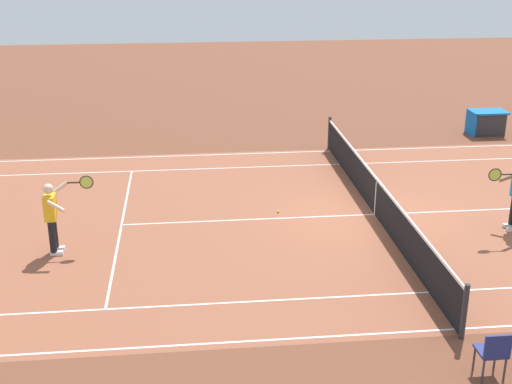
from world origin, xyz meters
TOP-DOWN VIEW (x-y plane):
  - ground_plane at (0.00, 0.00)m, footprint 60.00×60.00m
  - court_slab at (0.00, 0.00)m, footprint 24.20×11.40m
  - court_line_markings at (0.00, 0.00)m, footprint 23.85×11.05m
  - tennis_net at (0.00, 0.00)m, footprint 0.10×11.70m
  - tennis_player_near at (7.73, 1.44)m, footprint 1.06×0.78m
  - tennis_ball at (2.45, -0.38)m, footprint 0.07×0.07m
  - spectator_chair_7 at (-0.01, 6.99)m, footprint 0.44×0.44m
  - equipment_cart_tarped at (-5.90, -6.94)m, footprint 1.25×0.84m

SIDE VIEW (x-z plane):
  - ground_plane at x=0.00m, z-range 0.00..0.00m
  - court_slab at x=0.00m, z-range 0.00..0.00m
  - court_line_markings at x=0.00m, z-range 0.00..0.01m
  - tennis_ball at x=2.45m, z-range 0.00..0.07m
  - equipment_cart_tarped at x=-5.90m, z-range 0.01..0.86m
  - tennis_net at x=0.00m, z-range -0.05..1.03m
  - spectator_chair_7 at x=-0.01m, z-range 0.08..0.96m
  - tennis_player_near at x=7.73m, z-range 0.08..1.78m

